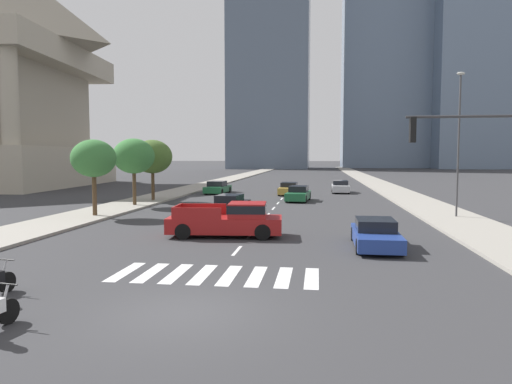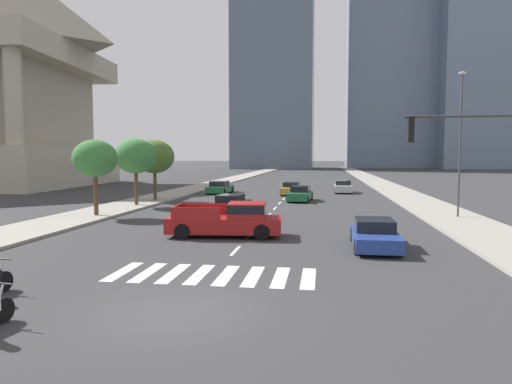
{
  "view_description": "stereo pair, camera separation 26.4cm",
  "coord_description": "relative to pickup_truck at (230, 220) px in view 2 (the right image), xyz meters",
  "views": [
    {
      "loc": [
        3.31,
        -11.03,
        3.91
      ],
      "look_at": [
        0.0,
        13.79,
        2.0
      ],
      "focal_mm": 32.61,
      "sensor_mm": 36.0,
      "label": 1
    },
    {
      "loc": [
        3.58,
        -10.99,
        3.91
      ],
      "look_at": [
        0.0,
        13.79,
        2.0
      ],
      "focal_mm": 32.61,
      "sensor_mm": 36.0,
      "label": 2
    }
  ],
  "objects": [
    {
      "name": "street_lamp_east",
      "position": [
        12.89,
        8.3,
        4.44
      ],
      "size": [
        0.5,
        0.24,
        8.97
      ],
      "color": "#3F3F42",
      "rests_on": "sidewalk_east"
    },
    {
      "name": "street_tree_nearest",
      "position": [
        -9.99,
        5.85,
        2.97
      ],
      "size": [
        2.83,
        2.83,
        4.85
      ],
      "color": "#4C3823",
      "rests_on": "sidewalk_west"
    },
    {
      "name": "ground_plane",
      "position": [
        0.9,
        -11.16,
        -0.81
      ],
      "size": [
        800.0,
        800.0,
        0.0
      ],
      "primitive_type": "plane",
      "color": "#333335"
    },
    {
      "name": "sidewalk_east",
      "position": [
        12.59,
        18.84,
        -0.74
      ],
      "size": [
        4.0,
        260.0,
        0.15
      ],
      "primitive_type": "cube",
      "color": "gray",
      "rests_on": "ground"
    },
    {
      "name": "sedan_gold_3",
      "position": [
        1.28,
        25.48,
        -0.22
      ],
      "size": [
        1.99,
        4.82,
        1.26
      ],
      "rotation": [
        0.0,
        0.0,
        -1.61
      ],
      "color": "#B28E38",
      "rests_on": "ground"
    },
    {
      "name": "sedan_green_4",
      "position": [
        -6.31,
        25.88,
        -0.2
      ],
      "size": [
        2.23,
        4.56,
        1.34
      ],
      "rotation": [
        0.0,
        0.0,
        1.49
      ],
      "color": "#1E6038",
      "rests_on": "ground"
    },
    {
      "name": "sedan_black_2",
      "position": [
        -1.74,
        8.98,
        -0.21
      ],
      "size": [
        2.19,
        4.83,
        1.32
      ],
      "rotation": [
        0.0,
        0.0,
        1.47
      ],
      "color": "black",
      "rests_on": "ground"
    },
    {
      "name": "sedan_blue_5",
      "position": [
        6.71,
        -1.85,
        -0.25
      ],
      "size": [
        1.91,
        4.63,
        1.21
      ],
      "rotation": [
        0.0,
        0.0,
        -1.58
      ],
      "color": "navy",
      "rests_on": "ground"
    },
    {
      "name": "street_tree_third",
      "position": [
        -9.99,
        16.51,
        3.08
      ],
      "size": [
        3.41,
        3.41,
        5.21
      ],
      "color": "#4C3823",
      "rests_on": "sidewalk_west"
    },
    {
      "name": "lane_divider_center",
      "position": [
        0.9,
        20.63,
        -0.81
      ],
      "size": [
        0.14,
        50.0,
        0.01
      ],
      "color": "silver",
      "rests_on": "ground"
    },
    {
      "name": "sidewalk_west",
      "position": [
        -10.79,
        18.84,
        -0.74
      ],
      "size": [
        4.0,
        260.0,
        0.15
      ],
      "primitive_type": "cube",
      "color": "gray",
      "rests_on": "ground"
    },
    {
      "name": "sedan_green_0",
      "position": [
        2.52,
        18.76,
        -0.2
      ],
      "size": [
        2.16,
        4.7,
        1.33
      ],
      "rotation": [
        0.0,
        0.0,
        -1.66
      ],
      "color": "#1E6038",
      "rests_on": "ground"
    },
    {
      "name": "crosswalk_near",
      "position": [
        0.9,
        -7.37,
        -0.81
      ],
      "size": [
        6.75,
        2.66,
        0.01
      ],
      "color": "silver",
      "rests_on": "ground"
    },
    {
      "name": "sedan_silver_1",
      "position": [
        6.65,
        28.86,
        -0.2
      ],
      "size": [
        1.87,
        4.43,
        1.32
      ],
      "rotation": [
        0.0,
        0.0,
        -1.58
      ],
      "color": "#B7BABF",
      "rests_on": "ground"
    },
    {
      "name": "pickup_truck",
      "position": [
        0.0,
        0.0,
        0.0
      ],
      "size": [
        5.68,
        2.5,
        1.67
      ],
      "rotation": [
        0.0,
        0.0,
        0.08
      ],
      "color": "maroon",
      "rests_on": "ground"
    },
    {
      "name": "street_tree_second",
      "position": [
        -9.99,
        12.39,
        3.12
      ],
      "size": [
        3.2,
        3.2,
        5.16
      ],
      "color": "#4C3823",
      "rests_on": "sidewalk_west"
    },
    {
      "name": "traffic_signal_near",
      "position": [
        10.01,
        -4.99,
        3.17
      ],
      "size": [
        4.7,
        0.28,
        5.56
      ],
      "rotation": [
        0.0,
        0.0,
        3.14
      ],
      "color": "#333335",
      "rests_on": "sidewalk_east"
    }
  ]
}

